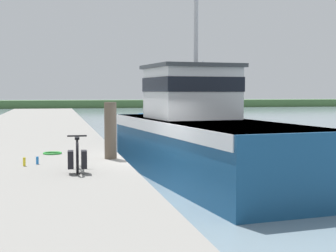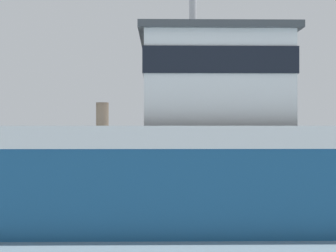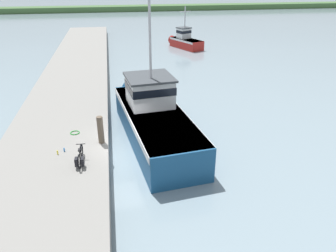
{
  "view_description": "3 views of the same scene",
  "coord_description": "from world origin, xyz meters",
  "px_view_note": "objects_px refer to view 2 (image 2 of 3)",
  "views": [
    {
      "loc": [
        -2.91,
        -13.2,
        2.71
      ],
      "look_at": [
        -0.11,
        -0.51,
        1.83
      ],
      "focal_mm": 55.0,
      "sensor_mm": 36.0,
      "label": 1
    },
    {
      "loc": [
        11.14,
        3.05,
        1.81
      ],
      "look_at": [
        0.2,
        1.89,
        1.84
      ],
      "focal_mm": 55.0,
      "sensor_mm": 36.0,
      "label": 2
    },
    {
      "loc": [
        -0.65,
        -15.46,
        9.1
      ],
      "look_at": [
        2.18,
        0.95,
        1.2
      ],
      "focal_mm": 35.0,
      "sensor_mm": 36.0,
      "label": 3
    }
  ],
  "objects_px": {
    "bicycle_touring": "(39,146)",
    "mooring_post": "(102,132)",
    "water_bottle_by_bike": "(90,153)",
    "fishing_boat_main": "(177,153)",
    "water_bottle_on_curb": "(95,154)"
  },
  "relations": [
    {
      "from": "fishing_boat_main",
      "to": "bicycle_touring",
      "type": "xyz_separation_m",
      "value": [
        -3.94,
        -4.13,
        -0.01
      ]
    },
    {
      "from": "bicycle_touring",
      "to": "mooring_post",
      "type": "bearing_deg",
      "value": 66.94
    },
    {
      "from": "water_bottle_by_bike",
      "to": "water_bottle_on_curb",
      "type": "bearing_deg",
      "value": 40.23
    },
    {
      "from": "mooring_post",
      "to": "water_bottle_by_bike",
      "type": "height_order",
      "value": "mooring_post"
    },
    {
      "from": "fishing_boat_main",
      "to": "water_bottle_by_bike",
      "type": "bearing_deg",
      "value": -156.38
    },
    {
      "from": "mooring_post",
      "to": "water_bottle_on_curb",
      "type": "relative_size",
      "value": 7.96
    },
    {
      "from": "mooring_post",
      "to": "water_bottle_by_bike",
      "type": "distance_m",
      "value": 2.38
    },
    {
      "from": "mooring_post",
      "to": "water_bottle_on_curb",
      "type": "distance_m",
      "value": 2.04
    },
    {
      "from": "fishing_boat_main",
      "to": "water_bottle_by_bike",
      "type": "distance_m",
      "value": 5.95
    },
    {
      "from": "bicycle_touring",
      "to": "mooring_post",
      "type": "distance_m",
      "value": 2.22
    },
    {
      "from": "water_bottle_by_bike",
      "to": "mooring_post",
      "type": "bearing_deg",
      "value": 22.7
    },
    {
      "from": "bicycle_touring",
      "to": "water_bottle_by_bike",
      "type": "xyz_separation_m",
      "value": [
        -1.18,
        1.09,
        -0.24
      ]
    },
    {
      "from": "bicycle_touring",
      "to": "water_bottle_by_bike",
      "type": "distance_m",
      "value": 1.63
    },
    {
      "from": "mooring_post",
      "to": "fishing_boat_main",
      "type": "bearing_deg",
      "value": 35.62
    },
    {
      "from": "fishing_boat_main",
      "to": "bicycle_touring",
      "type": "relative_size",
      "value": 7.05
    }
  ]
}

